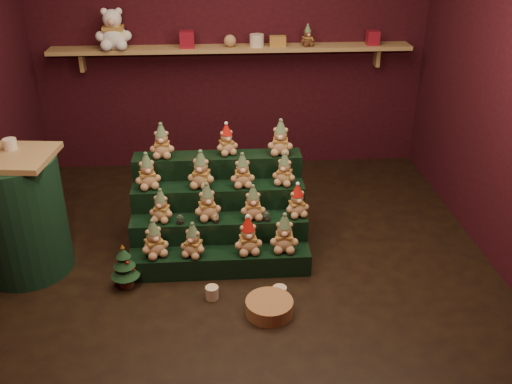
{
  "coord_description": "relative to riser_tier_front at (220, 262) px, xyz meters",
  "views": [
    {
      "loc": [
        -0.14,
        -3.85,
        2.58
      ],
      "look_at": [
        0.13,
        0.25,
        0.51
      ],
      "focal_mm": 40.0,
      "sensor_mm": 36.0,
      "label": 1
    }
  ],
  "objects": [
    {
      "name": "ground",
      "position": [
        0.17,
        0.12,
        -0.09
      ],
      "size": [
        4.0,
        4.0,
        0.0
      ],
      "primitive_type": "plane",
      "color": "black",
      "rests_on": "ground"
    },
    {
      "name": "back_wall",
      "position": [
        0.17,
        2.17,
        1.31
      ],
      "size": [
        4.0,
        0.1,
        2.8
      ],
      "primitive_type": "cube",
      "color": "black",
      "rests_on": "ground"
    },
    {
      "name": "front_wall",
      "position": [
        0.17,
        -1.93,
        1.31
      ],
      "size": [
        4.0,
        0.1,
        2.8
      ],
      "primitive_type": "cube",
      "color": "black",
      "rests_on": "ground"
    },
    {
      "name": "back_shelf",
      "position": [
        0.17,
        2.0,
        1.2
      ],
      "size": [
        3.6,
        0.26,
        0.24
      ],
      "color": "#A78453",
      "rests_on": "ground"
    },
    {
      "name": "riser_tier_front",
      "position": [
        0.0,
        0.0,
        0.0
      ],
      "size": [
        1.4,
        0.22,
        0.18
      ],
      "primitive_type": "cube",
      "color": "black",
      "rests_on": "ground"
    },
    {
      "name": "riser_tier_midfront",
      "position": [
        0.0,
        0.22,
        0.09
      ],
      "size": [
        1.4,
        0.22,
        0.36
      ],
      "primitive_type": "cube",
      "color": "black",
      "rests_on": "ground"
    },
    {
      "name": "riser_tier_midback",
      "position": [
        0.0,
        0.44,
        0.18
      ],
      "size": [
        1.4,
        0.22,
        0.54
      ],
      "primitive_type": "cube",
      "color": "black",
      "rests_on": "ground"
    },
    {
      "name": "riser_tier_back",
      "position": [
        0.0,
        0.66,
        0.27
      ],
      "size": [
        1.4,
        0.22,
        0.72
      ],
      "primitive_type": "cube",
      "color": "black",
      "rests_on": "ground"
    },
    {
      "name": "teddy_0",
      "position": [
        -0.5,
        0.0,
        0.24
      ],
      "size": [
        0.28,
        0.27,
        0.3
      ],
      "primitive_type": null,
      "rotation": [
        0.0,
        0.0,
        0.5
      ],
      "color": "tan",
      "rests_on": "riser_tier_front"
    },
    {
      "name": "teddy_1",
      "position": [
        -0.2,
        -0.02,
        0.23
      ],
      "size": [
        0.25,
        0.24,
        0.27
      ],
      "primitive_type": null,
      "rotation": [
        0.0,
        0.0,
        -0.42
      ],
      "color": "tan",
      "rests_on": "riser_tier_front"
    },
    {
      "name": "teddy_2",
      "position": [
        0.22,
        -0.0,
        0.24
      ],
      "size": [
        0.24,
        0.22,
        0.3
      ],
      "primitive_type": null,
      "rotation": [
        0.0,
        0.0,
        0.13
      ],
      "color": "tan",
      "rests_on": "riser_tier_front"
    },
    {
      "name": "teddy_3",
      "position": [
        0.5,
        0.01,
        0.24
      ],
      "size": [
        0.23,
        0.21,
        0.31
      ],
      "primitive_type": null,
      "rotation": [
        0.0,
        0.0,
        -0.08
      ],
      "color": "tan",
      "rests_on": "riser_tier_front"
    },
    {
      "name": "teddy_4",
      "position": [
        -0.45,
        0.22,
        0.4
      ],
      "size": [
        0.23,
        0.21,
        0.26
      ],
      "primitive_type": null,
      "rotation": [
        0.0,
        0.0,
        -0.28
      ],
      "color": "tan",
      "rests_on": "riser_tier_midfront"
    },
    {
      "name": "teddy_5",
      "position": [
        -0.09,
        0.23,
        0.42
      ],
      "size": [
        0.25,
        0.24,
        0.29
      ],
      "primitive_type": null,
      "rotation": [
        0.0,
        0.0,
        0.27
      ],
      "color": "tan",
      "rests_on": "riser_tier_midfront"
    },
    {
      "name": "teddy_6",
      "position": [
        0.27,
        0.21,
        0.41
      ],
      "size": [
        0.2,
        0.18,
        0.28
      ],
      "primitive_type": null,
      "rotation": [
        0.0,
        0.0,
        0.04
      ],
      "color": "tan",
      "rests_on": "riser_tier_midfront"
    },
    {
      "name": "teddy_7",
      "position": [
        0.62,
        0.23,
        0.4
      ],
      "size": [
        0.23,
        0.21,
        0.27
      ],
      "primitive_type": null,
      "rotation": [
        0.0,
        0.0,
        0.24
      ],
      "color": "tan",
      "rests_on": "riser_tier_midfront"
    },
    {
      "name": "teddy_8",
      "position": [
        -0.56,
        0.45,
        0.59
      ],
      "size": [
        0.25,
        0.24,
        0.29
      ],
      "primitive_type": null,
      "rotation": [
        0.0,
        0.0,
        0.3
      ],
      "color": "tan",
      "rests_on": "riser_tier_midback"
    },
    {
      "name": "teddy_9",
      "position": [
        -0.13,
        0.43,
        0.6
      ],
      "size": [
        0.26,
        0.24,
        0.3
      ],
      "primitive_type": null,
      "rotation": [
        0.0,
        0.0,
        -0.26
      ],
      "color": "tan",
      "rests_on": "riser_tier_midback"
    },
    {
      "name": "teddy_10",
      "position": [
        0.2,
        0.43,
        0.59
      ],
      "size": [
        0.21,
        0.19,
        0.28
      ],
      "primitive_type": null,
      "rotation": [
        0.0,
        0.0,
        0.06
      ],
      "color": "tan",
      "rests_on": "riser_tier_midback"
    },
    {
      "name": "teddy_11",
      "position": [
        0.54,
        0.44,
        0.58
      ],
      "size": [
        0.24,
        0.23,
        0.27
      ],
      "primitive_type": null,
      "rotation": [
        0.0,
        0.0,
        -0.42
      ],
      "color": "tan",
      "rests_on": "riser_tier_midback"
    },
    {
      "name": "teddy_12",
      "position": [
        -0.45,
        0.65,
        0.77
      ],
      "size": [
        0.21,
        0.19,
        0.28
      ],
      "primitive_type": null,
      "rotation": [
        0.0,
        0.0,
        -0.04
      ],
      "color": "tan",
      "rests_on": "riser_tier_back"
    },
    {
      "name": "teddy_13",
      "position": [
        0.08,
        0.68,
        0.76
      ],
      "size": [
        0.23,
        0.22,
        0.26
      ],
      "primitive_type": null,
      "rotation": [
        0.0,
        0.0,
        0.35
      ],
      "color": "tan",
      "rests_on": "riser_tier_back"
    },
    {
      "name": "teddy_14",
      "position": [
        0.52,
        0.64,
        0.78
      ],
      "size": [
        0.23,
        0.22,
        0.29
      ],
      "primitive_type": null,
      "rotation": [
        0.0,
        0.0,
        -0.15
      ],
      "color": "tan",
      "rests_on": "riser_tier_back"
    },
    {
      "name": "snow_globe_a",
      "position": [
        -0.3,
        0.16,
        0.31
      ],
      "size": [
        0.06,
        0.06,
        0.08
      ],
      "color": "black",
      "rests_on": "riser_tier_midfront"
    },
    {
      "name": "snow_globe_b",
      "position": [
        -0.03,
        0.16,
        0.31
      ],
      "size": [
        0.06,
        0.06,
        0.08
      ],
      "color": "black",
      "rests_on": "riser_tier_midfront"
    },
    {
      "name": "snow_globe_c",
      "position": [
        0.37,
        0.16,
        0.31
      ],
      "size": [
        0.06,
        0.06,
        0.08
      ],
      "color": "black",
      "rests_on": "riser_tier_midfront"
    },
    {
      "name": "side_table",
      "position": [
        -1.51,
        0.16,
        0.39
      ],
      "size": [
        0.69,
        0.68,
        0.98
      ],
      "rotation": [
        0.0,
        0.0,
        -0.11
      ],
      "color": "#A78453",
      "rests_on": "ground"
    },
    {
      "name": "table_ornament",
      "position": [
        -1.51,
        0.26,
        0.93
      ],
      "size": [
        0.1,
        0.1,
        0.08
      ],
      "primitive_type": "cylinder",
      "color": "beige",
      "rests_on": "side_table"
    },
    {
      "name": "mini_christmas_tree",
      "position": [
        -0.71,
        -0.13,
        0.09
      ],
      "size": [
        0.22,
        0.22,
        0.37
      ],
      "rotation": [
        0.0,
        0.0,
        0.25
      ],
      "color": "#452618",
      "rests_on": "ground"
    },
    {
      "name": "mug_left",
      "position": [
        -0.07,
        -0.33,
        -0.04
      ],
      "size": [
        0.1,
        0.1,
        0.1
      ],
      "primitive_type": "cylinder",
      "color": "beige",
      "rests_on": "ground"
    },
    {
      "name": "mug_right",
      "position": [
        0.43,
        -0.38,
        -0.04
      ],
      "size": [
        0.1,
        0.1,
        0.1
      ],
      "primitive_type": "cylinder",
      "color": "beige",
      "rests_on": "ground"
    },
    {
      "name": "wicker_basket",
      "position": [
        0.34,
        -0.53,
        -0.04
      ],
      "size": [
        0.35,
        0.35,
        0.11
      ],
      "primitive_type": "cylinder",
      "rotation": [
        0.0,
        0.0,
        0.03
      ],
      "color": "#A27141",
      "rests_on": "ground"
    },
    {
      "name": "white_bear",
      "position": [
        -0.97,
        1.96,
        1.47
      ],
      "size": [
        0.37,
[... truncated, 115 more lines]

